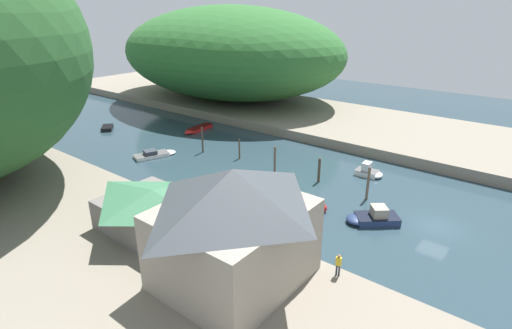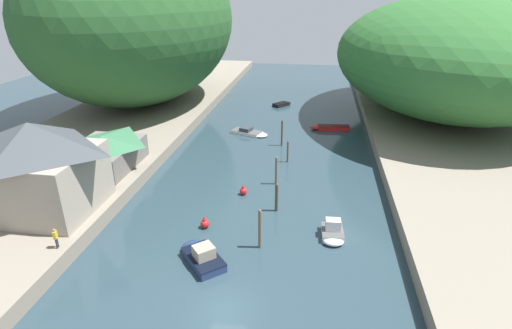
% 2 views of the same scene
% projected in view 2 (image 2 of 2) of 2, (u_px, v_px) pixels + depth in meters
% --- Properties ---
extents(water_surface, '(130.00, 130.00, 0.00)m').
position_uv_depth(water_surface, '(275.00, 148.00, 53.59)').
color(water_surface, '#283D47').
rests_on(water_surface, ground).
extents(left_bank, '(22.00, 120.00, 1.40)m').
position_uv_depth(left_bank, '(108.00, 134.00, 56.66)').
color(left_bank, gray).
rests_on(left_bank, ground).
extents(right_bank, '(22.00, 120.00, 1.40)m').
position_uv_depth(right_bank, '(465.00, 153.00, 49.96)').
color(right_bank, gray).
rests_on(right_bank, ground).
extents(hillside_left, '(31.22, 43.70, 26.94)m').
position_uv_depth(hillside_left, '(134.00, 20.00, 64.89)').
color(hillside_left, '#285628').
rests_on(hillside_left, left_bank).
extents(hillside_right, '(34.15, 47.81, 17.58)m').
position_uv_depth(hillside_right, '(449.00, 55.00, 61.65)').
color(hillside_right, '#2D662D').
rests_on(hillside_right, right_bank).
extents(waterfront_building, '(10.02, 8.66, 8.09)m').
position_uv_depth(waterfront_building, '(37.00, 166.00, 34.40)').
color(waterfront_building, gray).
rests_on(waterfront_building, left_bank).
extents(boathouse_shed, '(6.99, 9.20, 3.62)m').
position_uv_depth(boathouse_shed, '(104.00, 151.00, 43.74)').
color(boathouse_shed, slate).
rests_on(boathouse_shed, left_bank).
extents(boat_yellow_tender, '(3.59, 3.85, 0.58)m').
position_uv_depth(boat_yellow_tender, '(283.00, 104.00, 72.72)').
color(boat_yellow_tender, black).
rests_on(boat_yellow_tender, water_surface).
extents(boat_moored_right, '(5.90, 3.86, 0.95)m').
position_uv_depth(boat_moored_right, '(250.00, 132.00, 58.43)').
color(boat_moored_right, white).
rests_on(boat_moored_right, water_surface).
extents(boat_near_quay, '(5.96, 2.00, 0.63)m').
position_uv_depth(boat_near_quay, '(329.00, 128.00, 60.35)').
color(boat_near_quay, red).
rests_on(boat_near_quay, water_surface).
extents(boat_mid_channel, '(1.98, 3.24, 1.59)m').
position_uv_depth(boat_mid_channel, '(333.00, 233.00, 34.03)').
color(boat_mid_channel, white).
rests_on(boat_mid_channel, water_surface).
extents(boat_white_cruiser, '(4.70, 4.99, 1.64)m').
position_uv_depth(boat_white_cruiser, '(201.00, 255.00, 31.19)').
color(boat_white_cruiser, navy).
rests_on(boat_white_cruiser, water_surface).
extents(mooring_post_nearest, '(0.28, 0.28, 3.59)m').
position_uv_depth(mooring_post_nearest, '(260.00, 229.00, 32.24)').
color(mooring_post_nearest, brown).
rests_on(mooring_post_nearest, water_surface).
extents(mooring_post_second, '(0.31, 0.31, 2.91)m').
position_uv_depth(mooring_post_second, '(277.00, 197.00, 37.81)').
color(mooring_post_second, '#4C3D2D').
rests_on(mooring_post_second, water_surface).
extents(mooring_post_middle, '(0.27, 0.27, 3.22)m').
position_uv_depth(mooring_post_middle, '(276.00, 171.00, 42.99)').
color(mooring_post_middle, brown).
rests_on(mooring_post_middle, water_surface).
extents(mooring_post_fourth, '(0.22, 0.22, 2.74)m').
position_uv_depth(mooring_post_fourth, '(288.00, 152.00, 48.60)').
color(mooring_post_fourth, brown).
rests_on(mooring_post_fourth, water_surface).
extents(mooring_post_farthest, '(0.24, 0.24, 3.61)m').
position_uv_depth(mooring_post_farthest, '(282.00, 133.00, 53.60)').
color(mooring_post_farthest, '#4C3D2D').
rests_on(mooring_post_farthest, water_surface).
extents(channel_buoy_near, '(0.76, 0.76, 1.14)m').
position_uv_depth(channel_buoy_near, '(243.00, 191.00, 41.25)').
color(channel_buoy_near, red).
rests_on(channel_buoy_near, water_surface).
extents(channel_buoy_far, '(0.79, 0.79, 1.18)m').
position_uv_depth(channel_buoy_far, '(205.00, 223.00, 35.49)').
color(channel_buoy_far, red).
rests_on(channel_buoy_far, water_surface).
extents(person_on_quay, '(0.34, 0.43, 1.69)m').
position_uv_depth(person_on_quay, '(115.00, 174.00, 40.45)').
color(person_on_quay, '#282D3D').
rests_on(person_on_quay, left_bank).
extents(person_by_boathouse, '(0.30, 0.42, 1.69)m').
position_uv_depth(person_by_boathouse, '(56.00, 237.00, 30.19)').
color(person_by_boathouse, '#282D3D').
rests_on(person_by_boathouse, left_bank).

